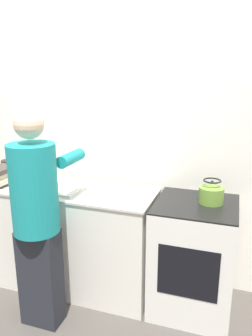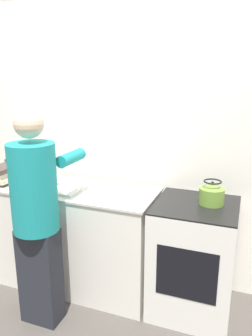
% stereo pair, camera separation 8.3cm
% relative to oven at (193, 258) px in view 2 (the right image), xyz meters
% --- Properties ---
extents(ground_plane, '(12.00, 12.00, 0.00)m').
position_rel_oven_xyz_m(ground_plane, '(-0.81, -0.31, -0.45)').
color(ground_plane, '#4C4742').
extents(wall_back, '(8.00, 0.05, 2.60)m').
position_rel_oven_xyz_m(wall_back, '(-0.81, 0.37, 0.85)').
color(wall_back, white).
rests_on(wall_back, ground_plane).
extents(counter, '(1.62, 0.60, 0.92)m').
position_rel_oven_xyz_m(counter, '(-1.14, -0.02, 0.01)').
color(counter, silver).
rests_on(counter, ground_plane).
extents(oven, '(0.62, 0.62, 0.91)m').
position_rel_oven_xyz_m(oven, '(0.00, 0.00, 0.00)').
color(oven, silver).
rests_on(oven, ground_plane).
extents(person, '(0.37, 0.61, 1.64)m').
position_rel_oven_xyz_m(person, '(-1.06, -0.53, 0.43)').
color(person, '#23252E').
rests_on(person, ground_plane).
extents(cutting_board, '(0.28, 0.18, 0.02)m').
position_rel_oven_xyz_m(cutting_board, '(-1.09, -0.15, 0.47)').
color(cutting_board, silver).
rests_on(cutting_board, counter).
extents(knife, '(0.19, 0.09, 0.01)m').
position_rel_oven_xyz_m(knife, '(-1.13, -0.15, 0.48)').
color(knife, silver).
rests_on(knife, cutting_board).
extents(kettle, '(0.19, 0.19, 0.18)m').
position_rel_oven_xyz_m(kettle, '(0.10, 0.05, 0.53)').
color(kettle, olive).
rests_on(kettle, oven).
extents(bowl_prep, '(0.14, 0.14, 0.09)m').
position_rel_oven_xyz_m(bowl_prep, '(-1.52, 0.15, 0.51)').
color(bowl_prep, '#9E4738').
rests_on(bowl_prep, counter).
extents(canister_jar, '(0.14, 0.14, 0.16)m').
position_rel_oven_xyz_m(canister_jar, '(-1.79, 0.12, 0.54)').
color(canister_jar, '#756047').
rests_on(canister_jar, counter).
extents(book_stack, '(0.23, 0.28, 0.15)m').
position_rel_oven_xyz_m(book_stack, '(-1.70, -0.11, 0.54)').
color(book_stack, '#423833').
rests_on(book_stack, counter).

